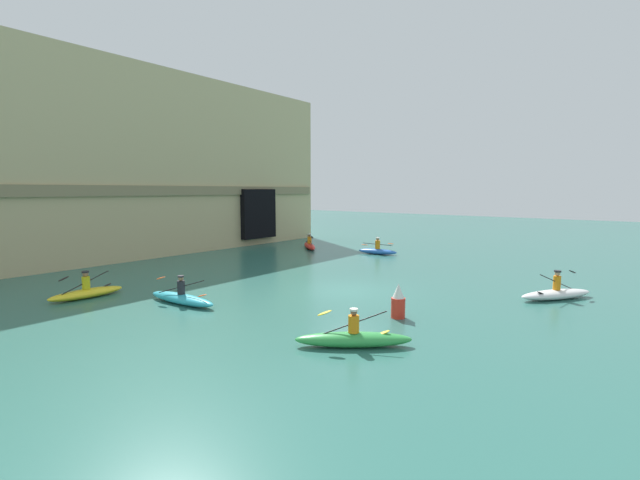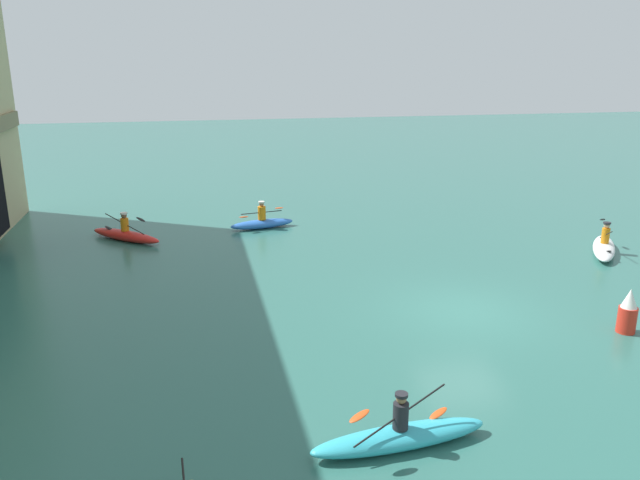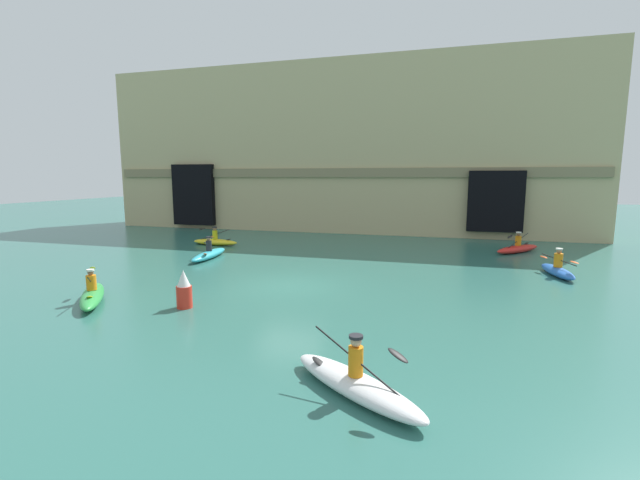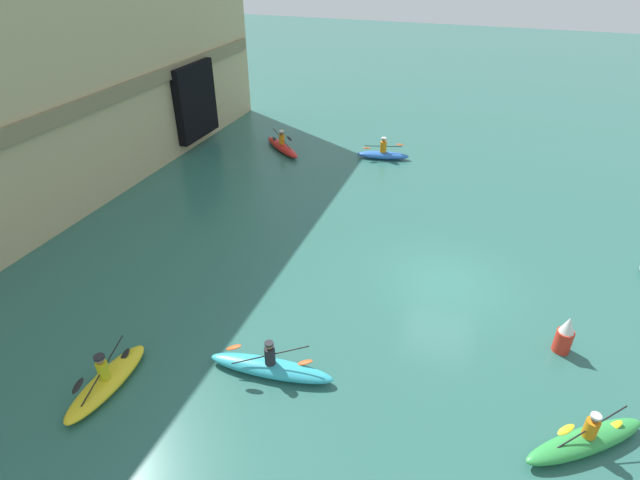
{
  "view_description": "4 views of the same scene",
  "coord_description": "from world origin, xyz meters",
  "px_view_note": "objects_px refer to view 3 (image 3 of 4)",
  "views": [
    {
      "loc": [
        -15.57,
        -10.6,
        4.51
      ],
      "look_at": [
        2.52,
        3.65,
        1.81
      ],
      "focal_mm": 24.0,
      "sensor_mm": 36.0,
      "label": 1
    },
    {
      "loc": [
        -15.69,
        7.68,
        7.15
      ],
      "look_at": [
        2.66,
        3.77,
        1.64
      ],
      "focal_mm": 35.0,
      "sensor_mm": 36.0,
      "label": 2
    },
    {
      "loc": [
        5.67,
        -15.23,
        4.2
      ],
      "look_at": [
        -0.32,
        5.35,
        1.01
      ],
      "focal_mm": 24.0,
      "sensor_mm": 36.0,
      "label": 3
    },
    {
      "loc": [
        -14.83,
        -0.54,
        10.47
      ],
      "look_at": [
        -0.63,
        4.45,
        1.22
      ],
      "focal_mm": 28.0,
      "sensor_mm": 36.0,
      "label": 4
    }
  ],
  "objects_px": {
    "kayak_blue": "(558,270)",
    "kayak_red": "(518,248)",
    "marker_buoy": "(184,290)",
    "kayak_green": "(92,295)",
    "kayak_yellow": "(215,241)",
    "kayak_white": "(355,383)",
    "kayak_cyan": "(209,254)"
  },
  "relations": [
    {
      "from": "kayak_blue",
      "to": "kayak_red",
      "type": "relative_size",
      "value": 0.93
    },
    {
      "from": "kayak_blue",
      "to": "kayak_green",
      "type": "relative_size",
      "value": 0.94
    },
    {
      "from": "kayak_cyan",
      "to": "marker_buoy",
      "type": "height_order",
      "value": "marker_buoy"
    },
    {
      "from": "kayak_cyan",
      "to": "marker_buoy",
      "type": "xyz_separation_m",
      "value": [
        3.66,
        -7.68,
        0.34
      ]
    },
    {
      "from": "kayak_blue",
      "to": "kayak_white",
      "type": "xyz_separation_m",
      "value": [
        -6.26,
        -12.26,
        -0.02
      ]
    },
    {
      "from": "kayak_red",
      "to": "marker_buoy",
      "type": "bearing_deg",
      "value": -179.25
    },
    {
      "from": "kayak_yellow",
      "to": "kayak_green",
      "type": "bearing_deg",
      "value": -77.91
    },
    {
      "from": "kayak_blue",
      "to": "kayak_red",
      "type": "distance_m",
      "value": 5.68
    },
    {
      "from": "kayak_cyan",
      "to": "kayak_white",
      "type": "relative_size",
      "value": 1.1
    },
    {
      "from": "kayak_blue",
      "to": "kayak_cyan",
      "type": "distance_m",
      "value": 16.34
    },
    {
      "from": "kayak_blue",
      "to": "kayak_cyan",
      "type": "height_order",
      "value": "kayak_blue"
    },
    {
      "from": "kayak_blue",
      "to": "marker_buoy",
      "type": "distance_m",
      "value": 15.17
    },
    {
      "from": "kayak_red",
      "to": "kayak_cyan",
      "type": "distance_m",
      "value": 16.82
    },
    {
      "from": "kayak_green",
      "to": "marker_buoy",
      "type": "bearing_deg",
      "value": 57.1
    },
    {
      "from": "kayak_yellow",
      "to": "marker_buoy",
      "type": "xyz_separation_m",
      "value": [
        5.58,
        -11.64,
        0.34
      ]
    },
    {
      "from": "kayak_red",
      "to": "kayak_white",
      "type": "height_order",
      "value": "kayak_white"
    },
    {
      "from": "kayak_yellow",
      "to": "kayak_white",
      "type": "height_order",
      "value": "kayak_white"
    },
    {
      "from": "kayak_blue",
      "to": "kayak_green",
      "type": "bearing_deg",
      "value": -72.33
    },
    {
      "from": "kayak_red",
      "to": "kayak_cyan",
      "type": "height_order",
      "value": "kayak_red"
    },
    {
      "from": "marker_buoy",
      "to": "kayak_green",
      "type": "bearing_deg",
      "value": -174.27
    },
    {
      "from": "kayak_red",
      "to": "marker_buoy",
      "type": "relative_size",
      "value": 2.51
    },
    {
      "from": "kayak_cyan",
      "to": "kayak_blue",
      "type": "bearing_deg",
      "value": 87.43
    },
    {
      "from": "kayak_blue",
      "to": "kayak_red",
      "type": "bearing_deg",
      "value": 176.58
    },
    {
      "from": "marker_buoy",
      "to": "kayak_blue",
      "type": "bearing_deg",
      "value": 33.32
    },
    {
      "from": "kayak_blue",
      "to": "kayak_cyan",
      "type": "relative_size",
      "value": 0.8
    },
    {
      "from": "kayak_red",
      "to": "kayak_cyan",
      "type": "bearing_deg",
      "value": 153.24
    },
    {
      "from": "kayak_green",
      "to": "kayak_red",
      "type": "bearing_deg",
      "value": 94.47
    },
    {
      "from": "kayak_green",
      "to": "marker_buoy",
      "type": "height_order",
      "value": "marker_buoy"
    },
    {
      "from": "kayak_red",
      "to": "kayak_blue",
      "type": "bearing_deg",
      "value": -131.38
    },
    {
      "from": "kayak_yellow",
      "to": "kayak_red",
      "type": "bearing_deg",
      "value": 9.06
    },
    {
      "from": "kayak_yellow",
      "to": "marker_buoy",
      "type": "relative_size",
      "value": 2.4
    },
    {
      "from": "kayak_yellow",
      "to": "marker_buoy",
      "type": "height_order",
      "value": "marker_buoy"
    }
  ]
}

